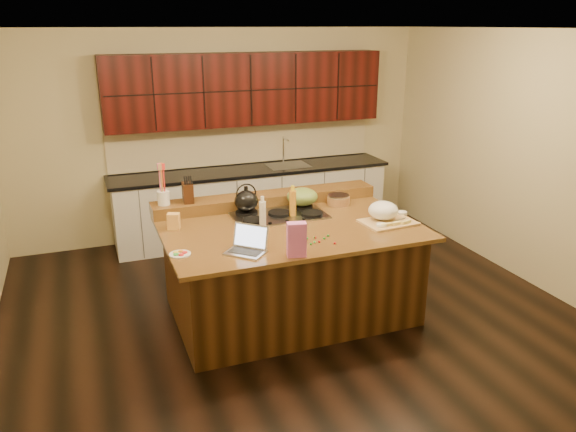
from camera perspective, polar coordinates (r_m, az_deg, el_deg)
name	(u,v)px	position (r m, az deg, el deg)	size (l,w,h in m)	color
room	(290,182)	(5.21, 0.19, 3.48)	(5.52, 5.02, 2.72)	black
island	(290,269)	(5.51, 0.18, -5.44)	(2.40, 1.60, 0.92)	black
back_ledge	(266,199)	(5.94, -2.22, 1.72)	(2.40, 0.30, 0.12)	black
cooktop	(279,215)	(5.60, -0.90, 0.15)	(0.92, 0.52, 0.05)	gray
back_counter	(251,165)	(7.43, -3.78, 5.24)	(3.70, 0.66, 2.40)	silver
kettle	(246,201)	(5.59, -4.26, 1.53)	(0.24, 0.24, 0.21)	black
green_bowl	(302,197)	(5.78, 1.45, 1.98)	(0.32, 0.32, 0.18)	#5A742E
laptop	(248,245)	(4.73, -4.11, -2.94)	(0.40, 0.40, 0.22)	#B7B7BC
oil_bottle	(293,204)	(5.54, 0.48, 1.24)	(0.07, 0.07, 0.27)	#BF7C21
vinegar_bottle	(263,214)	(5.27, -2.59, 0.18)	(0.06, 0.06, 0.25)	silver
wooden_tray	(384,213)	(5.49, 9.77, 0.29)	(0.53, 0.42, 0.20)	tan
ramekin_a	(382,226)	(5.33, 9.49, -1.01)	(0.10, 0.10, 0.04)	white
ramekin_b	(402,214)	(5.71, 11.50, 0.23)	(0.10, 0.10, 0.04)	white
ramekin_c	(392,208)	(5.87, 10.51, 0.80)	(0.10, 0.10, 0.04)	white
strainer_bowl	(338,201)	(5.97, 5.14, 1.58)	(0.24, 0.24, 0.09)	#996B3F
kitchen_timer	(385,216)	(5.56, 9.79, -0.04)	(0.08, 0.08, 0.07)	silver
pink_bag	(297,240)	(4.59, 0.88, -2.41)	(0.16, 0.08, 0.29)	#DC67B9
candy_plate	(180,254)	(4.75, -10.92, -3.83)	(0.18, 0.18, 0.01)	white
package_box	(174,221)	(5.33, -11.54, -0.53)	(0.11, 0.08, 0.15)	#ECAC53
utensil_crock	(164,198)	(5.68, -12.53, 1.80)	(0.12, 0.12, 0.14)	white
knife_block	(188,193)	(5.70, -10.14, 2.35)	(0.10, 0.16, 0.20)	black
gumdrop_0	(301,239)	(4.98, 1.36, -2.35)	(0.02, 0.02, 0.02)	red
gumdrop_1	(299,241)	(4.95, 1.12, -2.52)	(0.02, 0.02, 0.02)	#198C26
gumdrop_2	(335,243)	(4.90, 4.78, -2.77)	(0.02, 0.02, 0.02)	red
gumdrop_3	(314,242)	(4.92, 2.71, -2.65)	(0.02, 0.02, 0.02)	#198C26
gumdrop_4	(293,248)	(4.78, 0.46, -3.30)	(0.02, 0.02, 0.02)	red
gumdrop_5	(328,236)	(5.07, 4.08, -2.00)	(0.02, 0.02, 0.02)	#198C26
gumdrop_6	(306,242)	(4.92, 1.84, -2.63)	(0.02, 0.02, 0.02)	red
gumdrop_7	(311,244)	(4.88, 2.34, -2.85)	(0.02, 0.02, 0.02)	#198C26
gumdrop_8	(295,240)	(4.96, 0.76, -2.43)	(0.02, 0.02, 0.02)	red
gumdrop_9	(315,237)	(5.02, 2.74, -2.19)	(0.02, 0.02, 0.02)	#198C26
gumdrop_10	(315,237)	(5.02, 2.76, -2.19)	(0.02, 0.02, 0.02)	red
gumdrop_11	(324,238)	(5.01, 3.70, -2.28)	(0.02, 0.02, 0.02)	#198C26
gumdrop_12	(319,242)	(4.93, 3.21, -2.61)	(0.02, 0.02, 0.02)	red
gumdrop_13	(307,238)	(5.00, 1.96, -2.28)	(0.02, 0.02, 0.02)	#198C26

